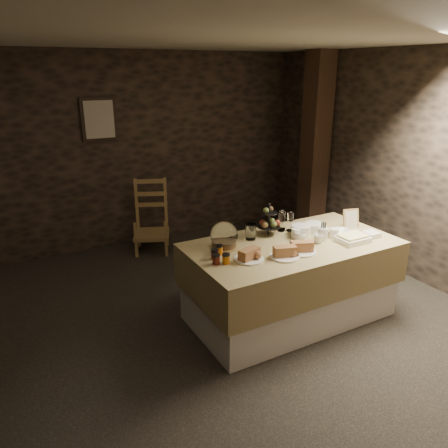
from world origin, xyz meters
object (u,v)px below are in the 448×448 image
fruit_stand (270,222)px  buffet_table (291,275)px  chair (149,220)px  timber_column (315,149)px

fruit_stand → buffet_table: bearing=-77.4°
chair → timber_column: timber_column is taller
chair → timber_column: (2.24, -0.66, 0.87)m
fruit_stand → timber_column: bearing=38.9°
buffet_table → timber_column: size_ratio=0.77×
buffet_table → chair: size_ratio=2.63×
buffet_table → fruit_stand: fruit_stand is taller
buffet_table → timber_column: timber_column is taller
buffet_table → chair: bearing=105.1°
buffet_table → timber_column: (1.62, 1.66, 0.84)m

